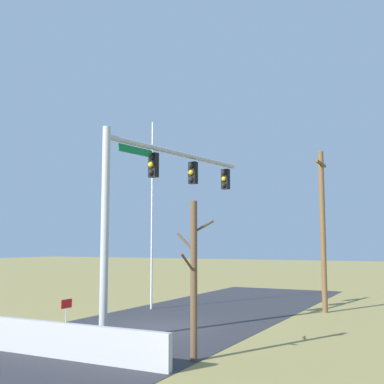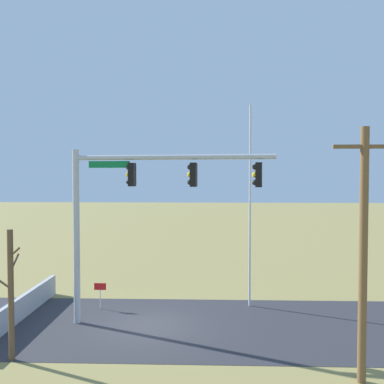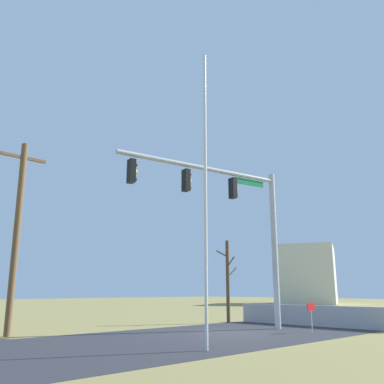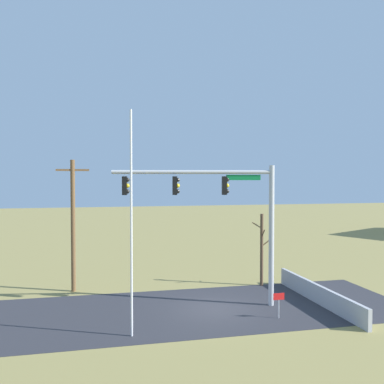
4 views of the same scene
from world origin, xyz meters
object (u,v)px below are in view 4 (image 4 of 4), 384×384
Objects in this scene: utility_pole at (73,223)px; bare_tree at (262,249)px; flagpole at (131,224)px; signal_mast at (225,205)px; open_sign at (279,300)px.

utility_pole reaches higher than bare_tree.
flagpole is 8.52m from utility_pole.
signal_mast is 9.29m from utility_pole.
open_sign is (7.05, 0.72, -3.88)m from flagpole.
open_sign is at bearing -104.96° from bare_tree.
flagpole is 1.23× the size of utility_pole.
open_sign is (-1.62, -6.07, -1.39)m from bare_tree.
bare_tree is 6.43m from open_sign.
flagpole reaches higher than open_sign.
open_sign is at bearing 5.81° from flagpole.
signal_mast is at bearing -134.78° from bare_tree.
bare_tree is 3.68× the size of open_sign.
utility_pole reaches higher than signal_mast.
signal_mast is 6.83× the size of open_sign.
flagpole reaches higher than signal_mast.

